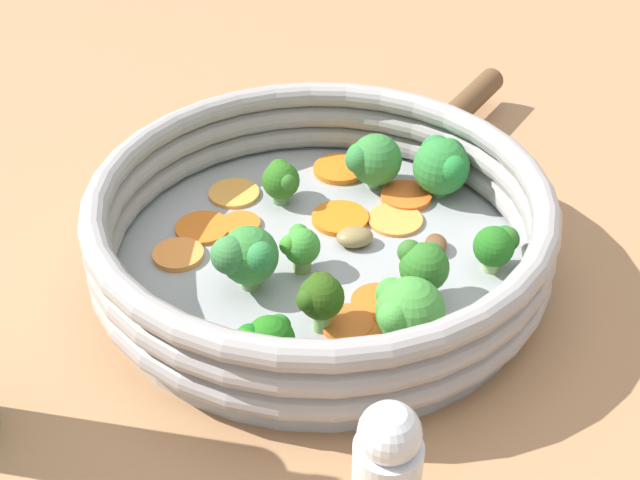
% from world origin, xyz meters
% --- Properties ---
extents(ground_plane, '(4.00, 4.00, 0.00)m').
position_xyz_m(ground_plane, '(0.00, 0.00, 0.00)').
color(ground_plane, '#A1734C').
extents(skillet, '(0.33, 0.33, 0.02)m').
position_xyz_m(skillet, '(0.00, 0.00, 0.01)').
color(skillet, '#939699').
rests_on(skillet, ground_plane).
extents(skillet_rim_wall, '(0.35, 0.35, 0.06)m').
position_xyz_m(skillet_rim_wall, '(0.00, 0.00, 0.05)').
color(skillet_rim_wall, '#9A9391').
rests_on(skillet_rim_wall, skillet).
extents(skillet_handle, '(0.06, 0.16, 0.02)m').
position_xyz_m(skillet_handle, '(-0.06, -0.24, 0.03)').
color(skillet_handle, brown).
rests_on(skillet_handle, skillet).
extents(skillet_rivet_left, '(0.01, 0.01, 0.01)m').
position_xyz_m(skillet_rivet_left, '(-0.08, -0.14, 0.02)').
color(skillet_rivet_left, gray).
rests_on(skillet_rivet_left, skillet).
extents(skillet_rivet_right, '(0.01, 0.01, 0.01)m').
position_xyz_m(skillet_rivet_right, '(0.01, -0.16, 0.02)').
color(skillet_rivet_right, '#93969C').
rests_on(skillet_rivet_right, skillet).
extents(carrot_slice_0, '(0.05, 0.05, 0.01)m').
position_xyz_m(carrot_slice_0, '(-0.04, -0.10, 0.02)').
color(carrot_slice_0, orange).
rests_on(carrot_slice_0, skillet).
extents(carrot_slice_1, '(0.04, 0.04, 0.01)m').
position_xyz_m(carrot_slice_1, '(-0.08, 0.05, 0.02)').
color(carrot_slice_1, orange).
rests_on(carrot_slice_1, skillet).
extents(carrot_slice_2, '(0.07, 0.07, 0.01)m').
position_xyz_m(carrot_slice_2, '(0.02, -0.12, 0.02)').
color(carrot_slice_2, orange).
rests_on(carrot_slice_2, skillet).
extents(carrot_slice_3, '(0.04, 0.04, 0.00)m').
position_xyz_m(carrot_slice_3, '(0.10, 0.04, 0.02)').
color(carrot_slice_3, orange).
rests_on(carrot_slice_3, skillet).
extents(carrot_slice_4, '(0.05, 0.05, 0.00)m').
position_xyz_m(carrot_slice_4, '(0.10, -0.00, 0.02)').
color(carrot_slice_4, orange).
rests_on(carrot_slice_4, skillet).
extents(carrot_slice_5, '(0.05, 0.05, 0.00)m').
position_xyz_m(carrot_slice_5, '(-0.05, 0.07, 0.02)').
color(carrot_slice_5, orange).
rests_on(carrot_slice_5, skillet).
extents(carrot_slice_6, '(0.04, 0.04, 0.00)m').
position_xyz_m(carrot_slice_6, '(0.07, -0.02, 0.02)').
color(carrot_slice_6, orange).
rests_on(carrot_slice_6, skillet).
extents(carrot_slice_7, '(0.06, 0.06, 0.00)m').
position_xyz_m(carrot_slice_7, '(0.10, -0.05, 0.02)').
color(carrot_slice_7, '#EB993E').
rests_on(carrot_slice_7, skillet).
extents(carrot_slice_8, '(0.05, 0.05, 0.00)m').
position_xyz_m(carrot_slice_8, '(0.00, -0.05, 0.02)').
color(carrot_slice_8, orange).
rests_on(carrot_slice_8, skillet).
extents(carrot_slice_9, '(0.06, 0.06, 0.00)m').
position_xyz_m(carrot_slice_9, '(-0.04, -0.06, 0.02)').
color(carrot_slice_9, '#F3913E').
rests_on(carrot_slice_9, skillet).
extents(carrot_slice_10, '(0.06, 0.06, 0.00)m').
position_xyz_m(carrot_slice_10, '(-0.06, 0.04, 0.02)').
color(carrot_slice_10, orange).
rests_on(carrot_slice_10, skillet).
extents(carrot_slice_11, '(0.06, 0.06, 0.00)m').
position_xyz_m(carrot_slice_11, '(-0.07, 0.07, 0.02)').
color(carrot_slice_11, orange).
rests_on(carrot_slice_11, skillet).
extents(broccoli_floret_0, '(0.04, 0.04, 0.05)m').
position_xyz_m(broccoli_floret_0, '(-0.09, 0.02, 0.04)').
color(broccoli_floret_0, '#8EAF62').
rests_on(broccoli_floret_0, skillet).
extents(broccoli_floret_1, '(0.05, 0.05, 0.05)m').
position_xyz_m(broccoli_floret_1, '(-0.07, -0.12, 0.04)').
color(broccoli_floret_1, '#5B984D').
rests_on(broccoli_floret_1, skillet).
extents(broccoli_floret_2, '(0.03, 0.04, 0.05)m').
position_xyz_m(broccoli_floret_2, '(-0.03, 0.08, 0.04)').
color(broccoli_floret_2, '#78A659').
rests_on(broccoli_floret_2, skillet).
extents(broccoli_floret_3, '(0.05, 0.05, 0.05)m').
position_xyz_m(broccoli_floret_3, '(-0.01, -0.11, 0.04)').
color(broccoli_floret_3, '#88B36B').
rests_on(broccoli_floret_3, skillet).
extents(broccoli_floret_4, '(0.03, 0.03, 0.04)m').
position_xyz_m(broccoli_floret_4, '(0.01, 0.02, 0.04)').
color(broccoli_floret_4, olive).
rests_on(broccoli_floret_4, skillet).
extents(broccoli_floret_5, '(0.03, 0.03, 0.04)m').
position_xyz_m(broccoli_floret_5, '(-0.13, -0.03, 0.04)').
color(broccoli_floret_5, '#89B168').
rests_on(broccoli_floret_5, skillet).
extents(broccoli_floret_6, '(0.03, 0.04, 0.04)m').
position_xyz_m(broccoli_floret_6, '(0.06, -0.06, 0.04)').
color(broccoli_floret_6, '#5C874D').
rests_on(broccoli_floret_6, skillet).
extents(broccoli_floret_7, '(0.05, 0.05, 0.06)m').
position_xyz_m(broccoli_floret_7, '(-0.09, 0.08, 0.05)').
color(broccoli_floret_7, '#668C54').
rests_on(broccoli_floret_7, skillet).
extents(broccoli_floret_8, '(0.04, 0.04, 0.04)m').
position_xyz_m(broccoli_floret_8, '(-0.01, 0.13, 0.04)').
color(broccoli_floret_8, '#609248').
rests_on(broccoli_floret_8, skillet).
extents(broccoli_floret_9, '(0.05, 0.05, 0.05)m').
position_xyz_m(broccoli_floret_9, '(0.04, 0.06, 0.05)').
color(broccoli_floret_9, '#678850').
rests_on(broccoli_floret_9, skillet).
extents(mushroom_piece_0, '(0.03, 0.02, 0.01)m').
position_xyz_m(mushroom_piece_0, '(0.06, -0.00, 0.02)').
color(mushroom_piece_0, '#826246').
rests_on(mushroom_piece_0, skillet).
extents(mushroom_piece_1, '(0.04, 0.03, 0.01)m').
position_xyz_m(mushroom_piece_1, '(-0.02, -0.02, 0.02)').
color(mushroom_piece_1, olive).
rests_on(mushroom_piece_1, skillet).
extents(mushroom_piece_2, '(0.02, 0.03, 0.01)m').
position_xyz_m(mushroom_piece_2, '(-0.08, -0.04, 0.02)').
color(mushroom_piece_2, brown).
rests_on(mushroom_piece_2, skillet).
extents(salt_shaker, '(0.04, 0.04, 0.11)m').
position_xyz_m(salt_shaker, '(-0.12, 0.22, 0.05)').
color(salt_shaker, silver).
rests_on(salt_shaker, ground_plane).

